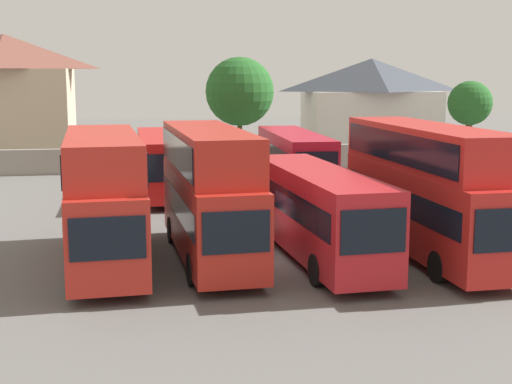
{
  "coord_description": "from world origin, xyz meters",
  "views": [
    {
      "loc": [
        -4.89,
        -26.5,
        7.07
      ],
      "look_at": [
        0.0,
        3.0,
        2.14
      ],
      "focal_mm": 50.73,
      "sensor_mm": 36.0,
      "label": 1
    }
  ],
  "objects_px": {
    "bus_6": "(226,160)",
    "tree_left_of_lot": "(470,104)",
    "bus_5": "(162,160)",
    "bus_1": "(103,192)",
    "bus_2": "(209,187)",
    "bus_4": "(427,183)",
    "house_terrace_left": "(6,98)",
    "house_terrace_centre": "(371,106)",
    "bus_7": "(294,158)",
    "tree_behind_wall": "(240,92)",
    "bus_3": "(318,209)"
  },
  "relations": [
    {
      "from": "bus_7",
      "to": "tree_behind_wall",
      "type": "distance_m",
      "value": 13.14
    },
    {
      "from": "bus_1",
      "to": "tree_left_of_lot",
      "type": "height_order",
      "value": "tree_left_of_lot"
    },
    {
      "from": "bus_3",
      "to": "house_terrace_centre",
      "type": "distance_m",
      "value": 36.33
    },
    {
      "from": "bus_6",
      "to": "bus_4",
      "type": "bearing_deg",
      "value": 17.47
    },
    {
      "from": "house_terrace_left",
      "to": "house_terrace_centre",
      "type": "relative_size",
      "value": 0.91
    },
    {
      "from": "bus_5",
      "to": "house_terrace_left",
      "type": "distance_m",
      "value": 21.05
    },
    {
      "from": "bus_6",
      "to": "house_terrace_left",
      "type": "bearing_deg",
      "value": -141.93
    },
    {
      "from": "tree_behind_wall",
      "to": "bus_7",
      "type": "bearing_deg",
      "value": -83.18
    },
    {
      "from": "house_terrace_centre",
      "to": "bus_7",
      "type": "bearing_deg",
      "value": -120.74
    },
    {
      "from": "tree_behind_wall",
      "to": "bus_3",
      "type": "bearing_deg",
      "value": -92.15
    },
    {
      "from": "bus_2",
      "to": "house_terrace_centre",
      "type": "xyz_separation_m",
      "value": [
        17.3,
        33.1,
        1.42
      ]
    },
    {
      "from": "bus_3",
      "to": "bus_6",
      "type": "height_order",
      "value": "bus_6"
    },
    {
      "from": "bus_7",
      "to": "house_terrace_left",
      "type": "distance_m",
      "value": 26.38
    },
    {
      "from": "bus_6",
      "to": "bus_7",
      "type": "distance_m",
      "value": 4.08
    },
    {
      "from": "bus_5",
      "to": "house_terrace_centre",
      "type": "bearing_deg",
      "value": 132.85
    },
    {
      "from": "bus_1",
      "to": "bus_5",
      "type": "distance_m",
      "value": 15.92
    },
    {
      "from": "bus_5",
      "to": "house_terrace_centre",
      "type": "xyz_separation_m",
      "value": [
        18.55,
        17.65,
        2.22
      ]
    },
    {
      "from": "bus_2",
      "to": "tree_behind_wall",
      "type": "distance_m",
      "value": 28.31
    },
    {
      "from": "tree_behind_wall",
      "to": "house_terrace_centre",
      "type": "bearing_deg",
      "value": 23.96
    },
    {
      "from": "bus_3",
      "to": "bus_5",
      "type": "xyz_separation_m",
      "value": [
        -5.32,
        16.11,
        0.04
      ]
    },
    {
      "from": "bus_3",
      "to": "bus_7",
      "type": "xyz_separation_m",
      "value": [
        2.56,
        15.82,
        0.05
      ]
    },
    {
      "from": "bus_1",
      "to": "bus_2",
      "type": "relative_size",
      "value": 0.98
    },
    {
      "from": "bus_4",
      "to": "bus_7",
      "type": "xyz_separation_m",
      "value": [
        -1.79,
        15.77,
        -0.83
      ]
    },
    {
      "from": "bus_4",
      "to": "tree_behind_wall",
      "type": "distance_m",
      "value": 28.63
    },
    {
      "from": "bus_6",
      "to": "house_terrace_centre",
      "type": "distance_m",
      "value": 23.25
    },
    {
      "from": "bus_1",
      "to": "bus_6",
      "type": "xyz_separation_m",
      "value": [
        6.47,
        15.49,
        -0.77
      ]
    },
    {
      "from": "bus_2",
      "to": "bus_6",
      "type": "xyz_separation_m",
      "value": [
        2.55,
        15.26,
        -0.83
      ]
    },
    {
      "from": "house_terrace_centre",
      "to": "bus_1",
      "type": "bearing_deg",
      "value": -122.48
    },
    {
      "from": "bus_7",
      "to": "bus_4",
      "type": "bearing_deg",
      "value": 7.53
    },
    {
      "from": "house_terrace_centre",
      "to": "tree_left_of_lot",
      "type": "relative_size",
      "value": 1.77
    },
    {
      "from": "house_terrace_left",
      "to": "house_terrace_centre",
      "type": "bearing_deg",
      "value": 0.49
    },
    {
      "from": "bus_2",
      "to": "bus_4",
      "type": "relative_size",
      "value": 0.89
    },
    {
      "from": "bus_4",
      "to": "tree_behind_wall",
      "type": "height_order",
      "value": "tree_behind_wall"
    },
    {
      "from": "bus_2",
      "to": "bus_6",
      "type": "bearing_deg",
      "value": 167.16
    },
    {
      "from": "bus_5",
      "to": "bus_7",
      "type": "distance_m",
      "value": 7.89
    },
    {
      "from": "bus_5",
      "to": "tree_behind_wall",
      "type": "distance_m",
      "value": 14.28
    },
    {
      "from": "bus_4",
      "to": "bus_6",
      "type": "bearing_deg",
      "value": -161.6
    },
    {
      "from": "bus_5",
      "to": "tree_left_of_lot",
      "type": "bearing_deg",
      "value": 108.01
    },
    {
      "from": "bus_6",
      "to": "tree_left_of_lot",
      "type": "xyz_separation_m",
      "value": [
        19.03,
        7.93,
        2.82
      ]
    },
    {
      "from": "bus_1",
      "to": "tree_left_of_lot",
      "type": "bearing_deg",
      "value": 129.0
    },
    {
      "from": "bus_3",
      "to": "house_terrace_left",
      "type": "relative_size",
      "value": 1.07
    },
    {
      "from": "bus_6",
      "to": "bus_5",
      "type": "bearing_deg",
      "value": -95.72
    },
    {
      "from": "bus_4",
      "to": "bus_5",
      "type": "distance_m",
      "value": 18.77
    },
    {
      "from": "bus_2",
      "to": "house_terrace_centre",
      "type": "height_order",
      "value": "house_terrace_centre"
    },
    {
      "from": "bus_4",
      "to": "house_terrace_left",
      "type": "bearing_deg",
      "value": -149.66
    },
    {
      "from": "bus_2",
      "to": "bus_4",
      "type": "bearing_deg",
      "value": 82.54
    },
    {
      "from": "house_terrace_left",
      "to": "tree_left_of_lot",
      "type": "distance_m",
      "value": 35.61
    },
    {
      "from": "bus_2",
      "to": "tree_left_of_lot",
      "type": "bearing_deg",
      "value": 133.71
    },
    {
      "from": "bus_7",
      "to": "house_terrace_left",
      "type": "xyz_separation_m",
      "value": [
        -19.33,
        17.68,
        3.11
      ]
    },
    {
      "from": "bus_1",
      "to": "tree_left_of_lot",
      "type": "relative_size",
      "value": 1.59
    }
  ]
}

